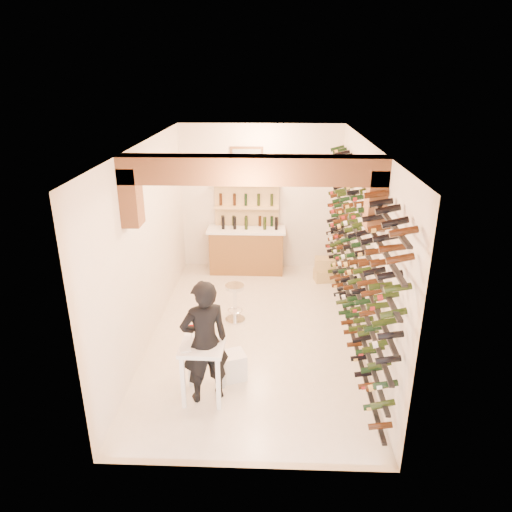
{
  "coord_description": "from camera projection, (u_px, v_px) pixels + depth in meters",
  "views": [
    {
      "loc": [
        0.28,
        -7.11,
        4.23
      ],
      "look_at": [
        0.0,
        0.3,
        1.3
      ],
      "focal_mm": 33.11,
      "sensor_mm": 36.0,
      "label": 1
    }
  ],
  "objects": [
    {
      "name": "wine_rack",
      "position": [
        351.0,
        250.0,
        7.54
      ],
      "size": [
        0.32,
        5.7,
        2.56
      ],
      "color": "black",
      "rests_on": "ground"
    },
    {
      "name": "chrome_barstool",
      "position": [
        235.0,
        300.0,
        8.41
      ],
      "size": [
        0.36,
        0.36,
        0.7
      ],
      "rotation": [
        0.0,
        0.0,
        -0.36
      ],
      "color": "silver",
      "rests_on": "ground"
    },
    {
      "name": "white_stool",
      "position": [
        234.0,
        365.0,
        6.9
      ],
      "size": [
        0.42,
        0.42,
        0.4
      ],
      "primitive_type": "cube",
      "rotation": [
        0.0,
        0.0,
        0.38
      ],
      "color": "white",
      "rests_on": "ground"
    },
    {
      "name": "crate_upper",
      "position": [
        325.0,
        264.0,
        10.02
      ],
      "size": [
        0.46,
        0.33,
        0.26
      ],
      "primitive_type": "cube",
      "rotation": [
        0.0,
        0.0,
        -0.05
      ],
      "color": "tan",
      "rests_on": "crate_lower"
    },
    {
      "name": "back_shelving",
      "position": [
        247.0,
        218.0,
        10.43
      ],
      "size": [
        1.4,
        0.31,
        2.73
      ],
      "color": "tan",
      "rests_on": "ground"
    },
    {
      "name": "back_counter",
      "position": [
        247.0,
        249.0,
        10.44
      ],
      "size": [
        1.7,
        0.62,
        1.29
      ],
      "color": "brown",
      "rests_on": "ground"
    },
    {
      "name": "person",
      "position": [
        205.0,
        342.0,
        6.23
      ],
      "size": [
        0.76,
        0.65,
        1.77
      ],
      "primitive_type": "imported",
      "rotation": [
        0.0,
        0.0,
        3.56
      ],
      "color": "black",
      "rests_on": "ground"
    },
    {
      "name": "crate_lower",
      "position": [
        325.0,
        275.0,
        10.11
      ],
      "size": [
        0.48,
        0.38,
        0.26
      ],
      "primitive_type": "cube",
      "rotation": [
        0.0,
        0.0,
        0.17
      ],
      "color": "tan",
      "rests_on": "ground"
    },
    {
      "name": "room_shell",
      "position": [
        255.0,
        211.0,
        7.1
      ],
      "size": [
        3.52,
        6.02,
        3.21
      ],
      "color": "silver",
      "rests_on": "ground"
    },
    {
      "name": "tasting_table",
      "position": [
        203.0,
        354.0,
        6.31
      ],
      "size": [
        0.6,
        0.6,
        1.02
      ],
      "rotation": [
        0.0,
        0.0,
        -0.03
      ],
      "color": "white",
      "rests_on": "ground"
    },
    {
      "name": "ground",
      "position": [
        255.0,
        332.0,
        8.17
      ],
      "size": [
        6.0,
        6.0,
        0.0
      ],
      "primitive_type": "plane",
      "color": "beige",
      "rests_on": "ground"
    }
  ]
}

